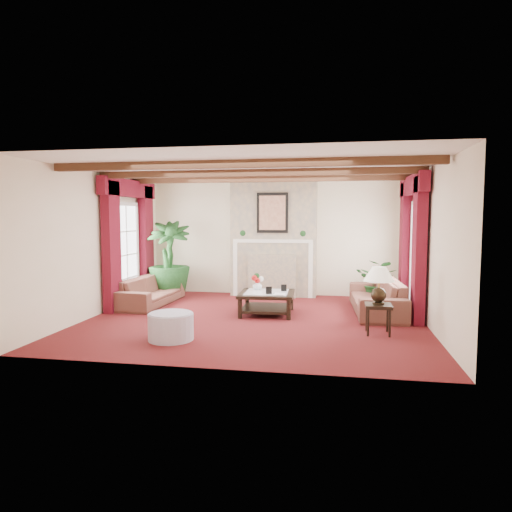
% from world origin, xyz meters
% --- Properties ---
extents(floor, '(6.00, 6.00, 0.00)m').
position_xyz_m(floor, '(0.00, 0.00, 0.00)').
color(floor, '#3E0B12').
rests_on(floor, ground).
extents(ceiling, '(6.00, 6.00, 0.00)m').
position_xyz_m(ceiling, '(0.00, 0.00, 2.70)').
color(ceiling, white).
rests_on(ceiling, floor).
extents(back_wall, '(6.00, 0.02, 2.70)m').
position_xyz_m(back_wall, '(0.00, 2.75, 1.35)').
color(back_wall, beige).
rests_on(back_wall, ground).
extents(left_wall, '(0.02, 5.50, 2.70)m').
position_xyz_m(left_wall, '(-3.00, 0.00, 1.35)').
color(left_wall, beige).
rests_on(left_wall, ground).
extents(right_wall, '(0.02, 5.50, 2.70)m').
position_xyz_m(right_wall, '(3.00, 0.00, 1.35)').
color(right_wall, beige).
rests_on(right_wall, ground).
extents(ceiling_beams, '(6.00, 3.00, 0.12)m').
position_xyz_m(ceiling_beams, '(0.00, 0.00, 2.64)').
color(ceiling_beams, '#321C10').
rests_on(ceiling_beams, ceiling).
extents(fireplace, '(2.00, 0.52, 2.70)m').
position_xyz_m(fireplace, '(0.00, 2.55, 2.70)').
color(fireplace, tan).
rests_on(fireplace, ground).
extents(french_door_left, '(0.10, 1.10, 2.16)m').
position_xyz_m(french_door_left, '(-2.97, 1.00, 2.13)').
color(french_door_left, white).
rests_on(french_door_left, ground).
extents(french_door_right, '(0.10, 1.10, 2.16)m').
position_xyz_m(french_door_right, '(2.97, 1.00, 2.13)').
color(french_door_right, white).
rests_on(french_door_right, ground).
extents(curtains_left, '(0.20, 2.40, 2.55)m').
position_xyz_m(curtains_left, '(-2.86, 1.00, 2.55)').
color(curtains_left, '#560B1A').
rests_on(curtains_left, ground).
extents(curtains_right, '(0.20, 2.40, 2.55)m').
position_xyz_m(curtains_right, '(2.86, 1.00, 2.55)').
color(curtains_right, '#560B1A').
rests_on(curtains_right, ground).
extents(sofa_left, '(2.03, 0.75, 0.77)m').
position_xyz_m(sofa_left, '(-2.42, 1.00, 0.39)').
color(sofa_left, '#360E1A').
rests_on(sofa_left, ground).
extents(sofa_right, '(2.27, 0.86, 0.86)m').
position_xyz_m(sofa_right, '(2.23, 0.96, 0.43)').
color(sofa_right, '#360E1A').
rests_on(sofa_right, ground).
extents(potted_palm, '(1.86, 2.25, 0.99)m').
position_xyz_m(potted_palm, '(-2.37, 1.92, 0.49)').
color(potted_palm, black).
rests_on(potted_palm, ground).
extents(small_plant, '(1.58, 1.60, 0.74)m').
position_xyz_m(small_plant, '(2.34, 1.92, 0.37)').
color(small_plant, black).
rests_on(small_plant, ground).
extents(coffee_table, '(1.07, 1.07, 0.42)m').
position_xyz_m(coffee_table, '(0.15, 0.49, 0.21)').
color(coffee_table, black).
rests_on(coffee_table, ground).
extents(side_table, '(0.50, 0.50, 0.48)m').
position_xyz_m(side_table, '(2.12, -0.69, 0.24)').
color(side_table, black).
rests_on(side_table, ground).
extents(ottoman, '(0.69, 0.69, 0.40)m').
position_xyz_m(ottoman, '(-1.01, -1.58, 0.20)').
color(ottoman, '#9893A6').
rests_on(ottoman, ground).
extents(table_lamp, '(0.48, 0.48, 0.61)m').
position_xyz_m(table_lamp, '(2.12, -0.69, 0.79)').
color(table_lamp, black).
rests_on(table_lamp, side_table).
extents(flower_vase, '(0.25, 0.26, 0.19)m').
position_xyz_m(flower_vase, '(-0.07, 0.74, 0.51)').
color(flower_vase, silver).
rests_on(flower_vase, coffee_table).
extents(book, '(0.20, 0.03, 0.27)m').
position_xyz_m(book, '(0.33, 0.24, 0.56)').
color(book, black).
rests_on(book, coffee_table).
extents(photo_frame_a, '(0.11, 0.06, 0.15)m').
position_xyz_m(photo_frame_a, '(0.23, 0.24, 0.50)').
color(photo_frame_a, black).
rests_on(photo_frame_a, coffee_table).
extents(photo_frame_b, '(0.11, 0.05, 0.14)m').
position_xyz_m(photo_frame_b, '(0.46, 0.62, 0.49)').
color(photo_frame_b, black).
rests_on(photo_frame_b, coffee_table).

